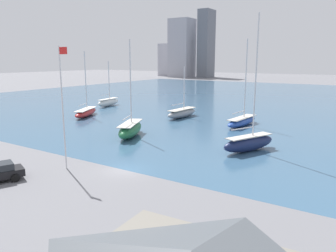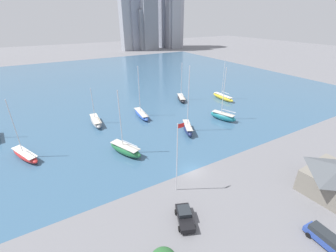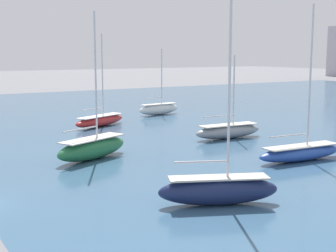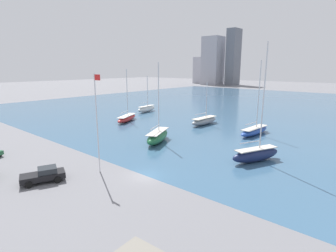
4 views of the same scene
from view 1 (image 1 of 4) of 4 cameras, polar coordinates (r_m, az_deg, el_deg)
name	(u,v)px [view 1 (image 1 of 4)]	position (r m, az deg, el deg)	size (l,w,h in m)	color
ground_plane	(125,170)	(35.12, -7.56, -7.61)	(500.00, 500.00, 0.00)	slate
harbor_water	(285,101)	(98.31, 19.76, 4.16)	(180.00, 140.00, 0.00)	#385B7A
flag_pole	(63,105)	(35.40, -17.85, 3.58)	(1.24, 0.14, 12.80)	silver
sailboat_green	(130,129)	(49.64, -6.58, -0.54)	(5.86, 9.20, 14.34)	#236B3D
sailboat_red	(86,112)	(69.04, -14.11, 2.35)	(6.03, 9.65, 13.05)	#B72828
sailboat_blue	(242,121)	(58.85, 12.77, 0.88)	(3.09, 10.18, 14.91)	#284CA8
sailboat_gray	(182,113)	(65.73, 2.45, 2.31)	(2.84, 9.40, 10.12)	gray
sailboat_navy	(249,142)	(42.77, 13.91, -2.77)	(5.23, 8.44, 16.91)	#19234C
sailboat_white	(108,102)	(83.09, -10.37, 4.12)	(2.66, 8.20, 11.04)	white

